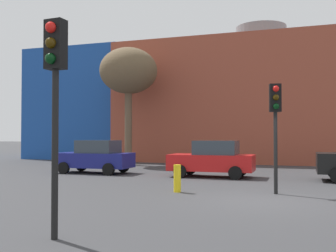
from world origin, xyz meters
TOP-DOWN VIEW (x-y plane):
  - ground_plane at (0.00, 0.00)m, footprint 200.00×200.00m
  - building_backdrop at (-2.04, 21.22)m, footprint 36.68×13.69m
  - parked_car_0 at (-8.76, 6.08)m, footprint 3.79×1.86m
  - parked_car_1 at (-2.82, 6.08)m, footprint 3.79×1.86m
  - traffic_light_near_left at (-3.22, -5.58)m, footprint 0.37×0.37m
  - traffic_light_island at (0.22, 1.48)m, footprint 0.40×0.39m
  - bare_tree_0 at (-9.56, 11.88)m, footprint 3.72×3.72m
  - bollard_yellow_0 at (-2.90, 0.92)m, footprint 0.24×0.24m

SIDE VIEW (x-z plane):
  - ground_plane at x=0.00m, z-range 0.00..0.00m
  - bollard_yellow_0 at x=-2.90m, z-range 0.00..0.90m
  - parked_car_0 at x=-8.76m, z-range 0.00..1.64m
  - parked_car_1 at x=-2.82m, z-range 0.00..1.64m
  - traffic_light_island at x=0.22m, z-range 0.84..4.36m
  - traffic_light_near_left at x=-3.22m, z-range 0.93..4.89m
  - building_backdrop at x=-2.04m, z-range -0.92..9.75m
  - bare_tree_0 at x=-9.56m, z-range 2.20..9.75m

